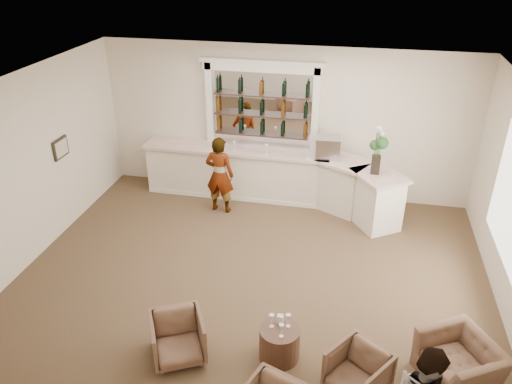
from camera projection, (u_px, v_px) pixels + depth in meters
ground at (250, 283)px, 8.50m from camera, size 8.00×8.00×0.00m
room_shell at (269, 140)px, 8.00m from camera, size 8.04×7.02×3.32m
bar_counter at (273, 177)px, 10.86m from camera, size 5.72×1.80×1.14m
back_bar_alcove at (262, 105)px, 10.60m from camera, size 2.64×0.25×3.00m
cocktail_table at (279, 343)px, 6.91m from camera, size 0.57×0.57×0.50m
sommelier at (220, 175)px, 10.34m from camera, size 0.64×0.46×1.67m
armchair_left at (178, 338)px, 6.89m from camera, size 0.96×0.97×0.66m
armchair_right at (358, 372)px, 6.37m from camera, size 0.95×0.95×0.63m
armchair_far at (459, 362)px, 6.53m from camera, size 1.21×1.25×0.62m
espresso_machine at (328, 147)px, 10.30m from camera, size 0.52×0.45×0.44m
flower_vase at (378, 147)px, 9.45m from camera, size 0.26×0.26×0.97m
wine_glass_bar_left at (266, 149)px, 10.51m from camera, size 0.07×0.07×0.21m
wine_glass_bar_right at (234, 146)px, 10.68m from camera, size 0.07×0.07×0.21m
wine_glass_tbl_a at (272, 321)px, 6.79m from camera, size 0.07×0.07×0.21m
wine_glass_tbl_b at (288, 321)px, 6.79m from camera, size 0.07×0.07×0.21m
wine_glass_tbl_c at (281, 331)px, 6.62m from camera, size 0.07×0.07×0.21m
napkin_holder at (280, 319)px, 6.89m from camera, size 0.08×0.08×0.12m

